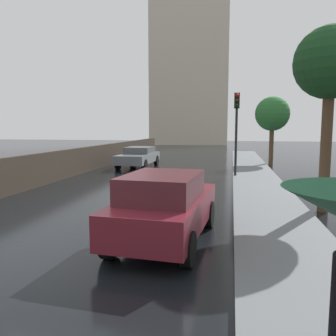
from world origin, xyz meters
TOP-DOWN VIEW (x-y plane):
  - ground at (0.00, 0.00)m, footprint 120.00×120.00m
  - sidewalk_strip at (5.10, 0.00)m, footprint 2.20×60.00m
  - car_maroon_near_kerb at (2.48, 1.69)m, footprint 2.02×4.06m
  - car_grey_mid_road at (-1.97, 15.50)m, footprint 1.95×4.52m
  - traffic_light at (4.11, 11.78)m, footprint 0.26×0.39m
  - street_tree_mid at (6.54, 18.30)m, footprint 2.28×2.28m
  - street_tree_far at (6.67, 5.28)m, footprint 2.10×2.10m
  - distant_tower at (-2.82, 47.10)m, footprint 12.13×8.89m

SIDE VIEW (x-z plane):
  - ground at x=0.00m, z-range 0.00..0.00m
  - sidewalk_strip at x=5.10m, z-range 0.00..0.14m
  - car_grey_mid_road at x=-1.97m, z-range 0.05..1.34m
  - car_maroon_near_kerb at x=2.48m, z-range 0.03..1.59m
  - traffic_light at x=4.11m, z-range 0.94..5.04m
  - street_tree_mid at x=6.54m, z-range 1.12..5.71m
  - street_tree_far at x=6.67m, z-range 1.58..7.05m
  - distant_tower at x=-2.82m, z-range -1.53..32.28m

